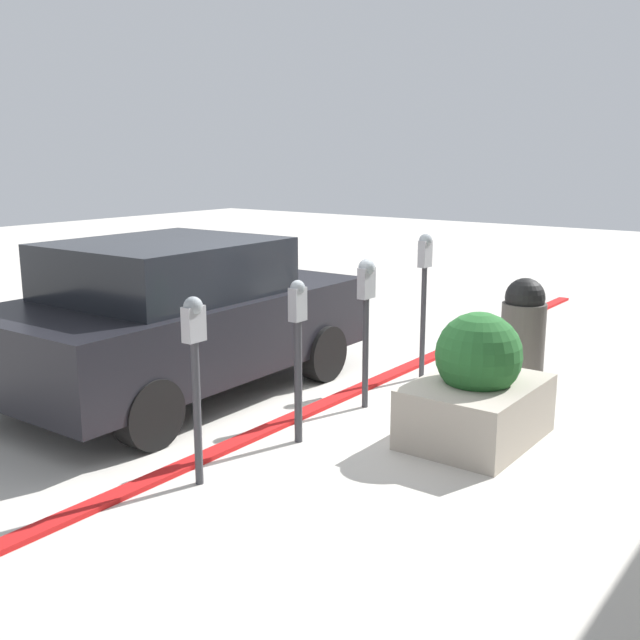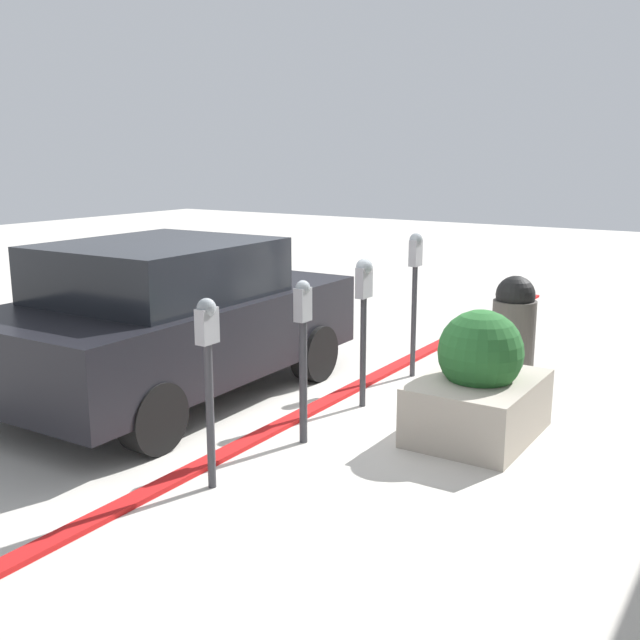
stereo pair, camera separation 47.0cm
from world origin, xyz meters
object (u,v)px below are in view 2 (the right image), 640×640
at_px(parking_meter_middle, 364,299).
at_px(trash_bin, 513,332).
at_px(parking_meter_second, 303,339).
at_px(parked_car_front, 170,318).
at_px(parking_meter_fourth, 415,275).
at_px(parking_meter_nearest, 208,356).
at_px(planter_box, 479,386).

distance_m(parking_meter_middle, trash_bin, 1.78).
bearing_deg(parking_meter_second, parked_car_front, 80.09).
distance_m(parking_meter_second, parking_meter_fourth, 2.30).
bearing_deg(parking_meter_second, parking_meter_fourth, 1.93).
relative_size(parking_meter_nearest, parking_meter_middle, 0.98).
distance_m(parking_meter_nearest, planter_box, 2.49).
xyz_separation_m(parking_meter_second, parking_meter_middle, (1.10, 0.04, 0.15)).
bearing_deg(parking_meter_nearest, parked_car_front, 50.95).
bearing_deg(planter_box, trash_bin, 7.92).
xyz_separation_m(parking_meter_nearest, trash_bin, (3.58, -1.06, -0.40)).
bearing_deg(parked_car_front, trash_bin, -53.42).
bearing_deg(parking_meter_fourth, planter_box, -136.31).
relative_size(parking_meter_middle, planter_box, 1.13).
bearing_deg(parked_car_front, planter_box, -78.95).
bearing_deg(parking_meter_middle, parking_meter_nearest, 179.14).
distance_m(parking_meter_middle, planter_box, 1.39).
relative_size(parking_meter_nearest, planter_box, 1.11).
bearing_deg(parking_meter_middle, parked_car_front, 113.52).
relative_size(planter_box, trash_bin, 1.07).
distance_m(parking_meter_fourth, parked_car_front, 2.66).
xyz_separation_m(planter_box, trash_bin, (1.52, 0.21, 0.15)).
bearing_deg(parking_meter_nearest, parking_meter_fourth, 0.05).
height_order(parking_meter_nearest, parking_meter_second, parking_meter_nearest).
distance_m(parking_meter_nearest, parking_meter_fourth, 3.40).
bearing_deg(parking_meter_fourth, parking_meter_middle, -178.27).
height_order(parking_meter_nearest, parking_meter_fourth, parking_meter_fourth).
bearing_deg(planter_box, parking_meter_nearest, 148.39).
height_order(parking_meter_second, parked_car_front, parked_car_front).
xyz_separation_m(parking_meter_second, planter_box, (0.96, -1.20, -0.46)).
distance_m(parking_meter_middle, parking_meter_fourth, 1.19).
height_order(parking_meter_nearest, parked_car_front, parked_car_front).
bearing_deg(parking_meter_second, parking_meter_middle, 2.15).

